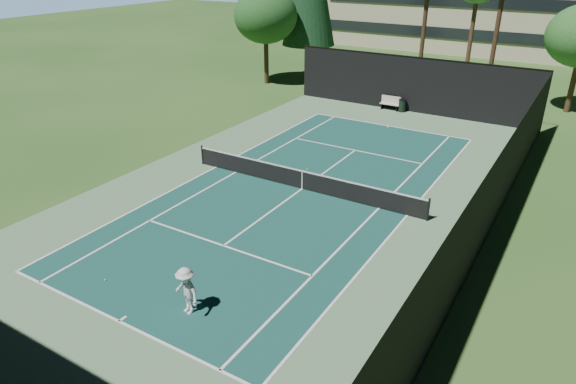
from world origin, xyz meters
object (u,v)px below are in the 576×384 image
tennis_ball_c (356,188)px  tennis_ball_d (257,152)px  tennis_ball_a (105,280)px  tennis_ball_b (307,169)px  player (186,291)px  tennis_net (302,179)px  trash_bin (402,105)px  park_bench (390,103)px

tennis_ball_c → tennis_ball_d: (-7.14, 1.63, -0.01)m
tennis_ball_a → tennis_ball_b: 12.92m
player → tennis_ball_d: size_ratio=29.61×
tennis_ball_a → tennis_ball_c: (4.44, 12.04, 0.00)m
tennis_ball_b → tennis_ball_c: size_ratio=1.02×
tennis_ball_b → tennis_ball_a: bearing=-95.2°
tennis_net → tennis_ball_b: bearing=113.6°
trash_bin → tennis_ball_a: bearing=-93.8°
player → tennis_ball_b: bearing=115.6°
player → tennis_ball_a: player is taller
tennis_ball_a → tennis_ball_c: size_ratio=0.96×
tennis_ball_c → trash_bin: (-2.71, 14.15, 0.44)m
tennis_ball_d → trash_bin: size_ratio=0.06×
tennis_ball_a → trash_bin: bearing=86.2°
tennis_ball_a → trash_bin: (1.73, 26.19, 0.44)m
tennis_ball_a → player: bearing=3.1°
tennis_ball_c → tennis_ball_d: bearing=167.1°
player → park_bench: size_ratio=1.14×
player → tennis_ball_d: 14.97m
tennis_ball_a → tennis_ball_b: bearing=84.8°
tennis_ball_b → trash_bin: (0.56, 13.33, 0.44)m
tennis_ball_d → tennis_ball_b: bearing=-11.8°
player → tennis_net: bearing=112.7°
tennis_ball_b → trash_bin: size_ratio=0.08×
park_bench → trash_bin: 0.95m
tennis_ball_a → tennis_ball_d: tennis_ball_a is taller
tennis_ball_b → tennis_ball_c: (3.27, -0.82, -0.00)m
park_bench → player: bearing=-83.5°
tennis_ball_c → player: bearing=-93.2°
tennis_ball_c → trash_bin: size_ratio=0.08×
tennis_ball_b → tennis_ball_c: tennis_ball_b is taller
tennis_ball_d → trash_bin: 13.28m
tennis_ball_b → player: bearing=-78.4°
player → tennis_ball_a: bearing=-162.9°
park_bench → trash_bin: size_ratio=1.59×
player → tennis_ball_b: size_ratio=22.35×
tennis_ball_c → tennis_ball_d: 7.32m
tennis_ball_a → trash_bin: size_ratio=0.08×
park_bench → trash_bin: bearing=-4.1°
tennis_ball_c → park_bench: (-3.65, 14.22, 0.51)m
tennis_ball_a → tennis_ball_d: size_ratio=1.25×
tennis_ball_b → tennis_ball_d: bearing=168.2°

